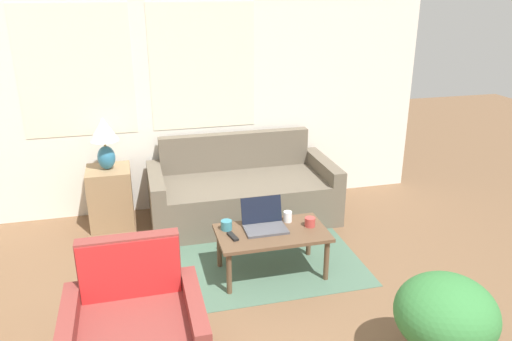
{
  "coord_description": "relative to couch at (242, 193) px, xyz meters",
  "views": [
    {
      "loc": [
        -0.21,
        -1.71,
        2.34
      ],
      "look_at": [
        0.86,
        2.45,
        0.75
      ],
      "focal_mm": 35.0,
      "sensor_mm": 36.0,
      "label": 1
    }
  ],
  "objects": [
    {
      "name": "cup_white",
      "position": [
        0.34,
        -1.16,
        0.17
      ],
      "size": [
        0.09,
        0.09,
        0.08
      ],
      "color": "#B23D38",
      "rests_on": "coffee_table"
    },
    {
      "name": "laptop",
      "position": [
        -0.05,
        -1.09,
        0.19
      ],
      "size": [
        0.36,
        0.29,
        0.24
      ],
      "color": "#47474C",
      "rests_on": "coffee_table"
    },
    {
      "name": "table_lamp",
      "position": [
        -1.35,
        0.15,
        0.68
      ],
      "size": [
        0.29,
        0.29,
        0.53
      ],
      "color": "teal",
      "rests_on": "side_table"
    },
    {
      "name": "cup_navy",
      "position": [
        0.18,
        -1.03,
        0.18
      ],
      "size": [
        0.07,
        0.07,
        0.09
      ],
      "color": "white",
      "rests_on": "coffee_table"
    },
    {
      "name": "tv_remote",
      "position": [
        -0.35,
        -1.2,
        0.14
      ],
      "size": [
        0.08,
        0.16,
        0.02
      ],
      "color": "black",
      "rests_on": "coffee_table"
    },
    {
      "name": "side_table",
      "position": [
        -1.35,
        0.15,
        0.04
      ],
      "size": [
        0.43,
        0.43,
        0.62
      ],
      "color": "#937551",
      "rests_on": "ground_plane"
    },
    {
      "name": "couch",
      "position": [
        0.0,
        0.0,
        0.0
      ],
      "size": [
        1.93,
        0.9,
        0.85
      ],
      "color": "#665B4C",
      "rests_on": "ground_plane"
    },
    {
      "name": "coffee_table",
      "position": [
        -0.0,
        -1.17,
        0.09
      ],
      "size": [
        0.93,
        0.53,
        0.4
      ],
      "color": "brown",
      "rests_on": "ground_plane"
    },
    {
      "name": "potted_plant",
      "position": [
        0.73,
        -2.55,
        0.13
      ],
      "size": [
        0.64,
        0.64,
        0.66
      ],
      "color": "#BCB2A3",
      "rests_on": "ground_plane"
    },
    {
      "name": "wall_back",
      "position": [
        -0.86,
        0.47,
        1.04
      ],
      "size": [
        6.05,
        0.06,
        2.6
      ],
      "color": "white",
      "rests_on": "ground_plane"
    },
    {
      "name": "rug",
      "position": [
        -0.0,
        -0.62,
        -0.26
      ],
      "size": [
        1.68,
        1.98,
        0.01
      ],
      "color": "#476651",
      "rests_on": "ground_plane"
    },
    {
      "name": "armchair",
      "position": [
        -1.16,
        -2.08,
        -0.01
      ],
      "size": [
        0.86,
        0.75,
        0.83
      ],
      "color": "brown",
      "rests_on": "ground_plane"
    },
    {
      "name": "cup_yellow",
      "position": [
        -0.37,
        -1.04,
        0.17
      ],
      "size": [
        0.09,
        0.09,
        0.08
      ],
      "color": "teal",
      "rests_on": "coffee_table"
    }
  ]
}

